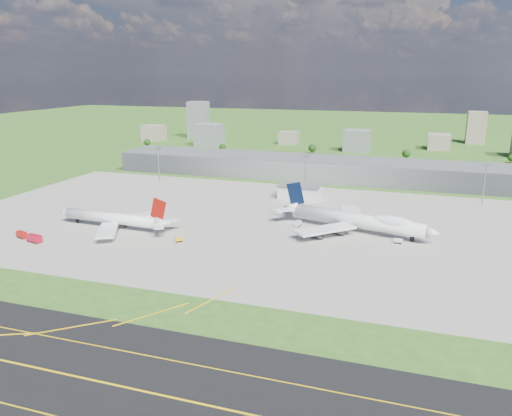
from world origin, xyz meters
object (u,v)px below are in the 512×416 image
(airliner_blue_quad, at_px, (358,220))
(van_white_near, at_px, (298,224))
(tug_yellow, at_px, (179,240))
(crash_tender, at_px, (22,235))
(van_white_far, at_px, (398,241))
(airliner_red_twin, at_px, (115,219))
(fire_truck, at_px, (34,239))

(airliner_blue_quad, bearing_deg, van_white_near, -164.26)
(tug_yellow, bearing_deg, crash_tender, 153.63)
(crash_tender, bearing_deg, van_white_far, 34.81)
(airliner_red_twin, distance_m, airliner_blue_quad, 125.37)
(van_white_far, bearing_deg, airliner_blue_quad, 151.90)
(airliner_red_twin, xyz_separation_m, van_white_near, (89.75, 32.77, -3.61))
(airliner_blue_quad, height_order, tug_yellow, airliner_blue_quad)
(airliner_red_twin, xyz_separation_m, tug_yellow, (41.34, -9.53, -3.99))
(crash_tender, bearing_deg, airliner_blue_quad, 40.67)
(van_white_near, height_order, van_white_far, van_white_near)
(airliner_blue_quad, xyz_separation_m, fire_truck, (-144.86, -64.74, -4.29))
(airliner_blue_quad, bearing_deg, fire_truck, -140.64)
(airliner_red_twin, xyz_separation_m, van_white_far, (141.68, 21.13, -3.86))
(van_white_far, bearing_deg, fire_truck, -160.56)
(tug_yellow, distance_m, van_white_far, 104.92)
(fire_truck, xyz_separation_m, tug_yellow, (65.27, 22.18, -0.84))
(airliner_blue_quad, xyz_separation_m, van_white_near, (-31.19, -0.25, -4.75))
(airliner_blue_quad, bearing_deg, tug_yellow, -136.59)
(crash_tender, height_order, van_white_near, crash_tender)
(airliner_red_twin, relative_size, crash_tender, 10.29)
(airliner_blue_quad, height_order, crash_tender, airliner_blue_quad)
(crash_tender, xyz_separation_m, van_white_far, (176.23, 49.53, -0.48))
(fire_truck, distance_m, tug_yellow, 68.94)
(van_white_near, bearing_deg, fire_truck, 128.80)
(airliner_blue_quad, relative_size, fire_truck, 9.47)
(crash_tender, distance_m, tug_yellow, 78.20)
(fire_truck, xyz_separation_m, crash_tender, (-10.62, 3.32, -0.23))
(airliner_blue_quad, distance_m, van_white_near, 31.55)
(van_white_near, bearing_deg, van_white_far, -93.41)
(van_white_far, bearing_deg, airliner_red_twin, -169.77)
(fire_truck, distance_m, van_white_near, 130.70)
(tug_yellow, xyz_separation_m, van_white_far, (100.34, 30.66, 0.13))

